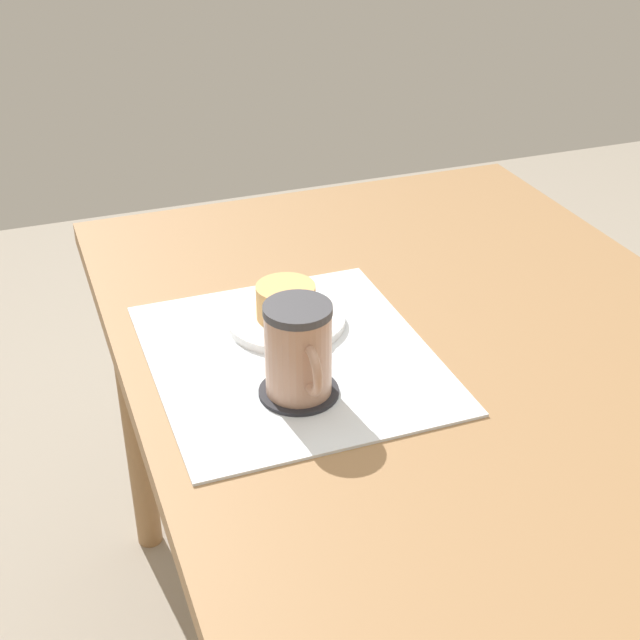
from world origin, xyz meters
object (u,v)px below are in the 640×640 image
object	(u,v)px
pastry_plate	(286,320)
pastry	(286,301)
dining_table	(432,384)
coffee_mug	(299,350)

from	to	relation	value
pastry_plate	pastry	xyz separation A→B (m)	(0.00, -0.00, 0.03)
dining_table	pastry_plate	world-z (taller)	pastry_plate
pastry_plate	dining_table	bearing A→B (deg)	61.87
pastry_plate	pastry	world-z (taller)	pastry
pastry	coffee_mug	bearing A→B (deg)	-12.98
pastry_plate	pastry	distance (m)	0.03
pastry_plate	coffee_mug	world-z (taller)	coffee_mug
dining_table	pastry_plate	distance (m)	0.22
coffee_mug	dining_table	bearing A→B (deg)	107.07
dining_table	pastry	size ratio (longest dim) A/B	13.54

